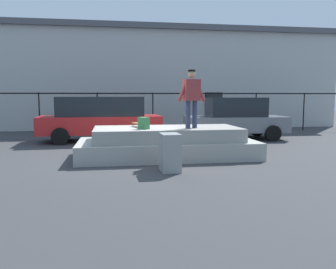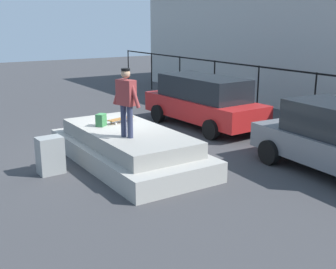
{
  "view_description": "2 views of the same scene",
  "coord_description": "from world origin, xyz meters",
  "px_view_note": "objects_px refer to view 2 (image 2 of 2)",
  "views": [
    {
      "loc": [
        -0.63,
        -10.33,
        1.8
      ],
      "look_at": [
        1.07,
        0.27,
        0.61
      ],
      "focal_mm": 37.16,
      "sensor_mm": 36.0,
      "label": 1
    },
    {
      "loc": [
        10.62,
        -5.25,
        3.61
      ],
      "look_at": [
        1.52,
        0.65,
        0.74
      ],
      "focal_mm": 46.04,
      "sensor_mm": 36.0,
      "label": 2
    }
  ],
  "objects_px": {
    "car_grey_sedan_mid": "(336,138)",
    "utility_box": "(50,155)",
    "backpack": "(101,120)",
    "car_red_hatchback_near": "(203,100)",
    "skateboarder": "(126,98)",
    "skateboard": "(121,119)"
  },
  "relations": [
    {
      "from": "backpack",
      "to": "car_red_hatchback_near",
      "type": "distance_m",
      "value": 4.66
    },
    {
      "from": "skateboard",
      "to": "backpack",
      "type": "xyz_separation_m",
      "value": [
        0.09,
        -0.63,
        0.06
      ]
    },
    {
      "from": "skateboarder",
      "to": "utility_box",
      "type": "distance_m",
      "value": 2.33
    },
    {
      "from": "backpack",
      "to": "utility_box",
      "type": "distance_m",
      "value": 1.76
    },
    {
      "from": "utility_box",
      "to": "skateboarder",
      "type": "bearing_deg",
      "value": 59.0
    },
    {
      "from": "skateboard",
      "to": "car_grey_sedan_mid",
      "type": "distance_m",
      "value": 5.61
    },
    {
      "from": "car_red_hatchback_near",
      "to": "car_grey_sedan_mid",
      "type": "height_order",
      "value": "car_red_hatchback_near"
    },
    {
      "from": "car_grey_sedan_mid",
      "to": "utility_box",
      "type": "xyz_separation_m",
      "value": [
        -3.73,
        -5.81,
        -0.42
      ]
    },
    {
      "from": "backpack",
      "to": "car_red_hatchback_near",
      "type": "relative_size",
      "value": 0.07
    },
    {
      "from": "backpack",
      "to": "skateboarder",
      "type": "bearing_deg",
      "value": -126.48
    },
    {
      "from": "car_red_hatchback_near",
      "to": "skateboard",
      "type": "bearing_deg",
      "value": -71.95
    },
    {
      "from": "car_red_hatchback_near",
      "to": "utility_box",
      "type": "bearing_deg",
      "value": -73.2
    },
    {
      "from": "backpack",
      "to": "car_grey_sedan_mid",
      "type": "relative_size",
      "value": 0.08
    },
    {
      "from": "utility_box",
      "to": "car_red_hatchback_near",
      "type": "bearing_deg",
      "value": 104.33
    },
    {
      "from": "backpack",
      "to": "car_grey_sedan_mid",
      "type": "distance_m",
      "value": 5.97
    },
    {
      "from": "skateboarder",
      "to": "car_red_hatchback_near",
      "type": "bearing_deg",
      "value": 121.67
    },
    {
      "from": "car_grey_sedan_mid",
      "to": "utility_box",
      "type": "distance_m",
      "value": 6.91
    },
    {
      "from": "skateboarder",
      "to": "backpack",
      "type": "height_order",
      "value": "skateboarder"
    },
    {
      "from": "car_red_hatchback_near",
      "to": "car_grey_sedan_mid",
      "type": "bearing_deg",
      "value": -2.52
    },
    {
      "from": "skateboarder",
      "to": "backpack",
      "type": "bearing_deg",
      "value": -177.6
    },
    {
      "from": "skateboarder",
      "to": "car_grey_sedan_mid",
      "type": "xyz_separation_m",
      "value": [
        2.84,
        4.16,
        -0.96
      ]
    },
    {
      "from": "skateboard",
      "to": "car_grey_sedan_mid",
      "type": "bearing_deg",
      "value": 39.81
    }
  ]
}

